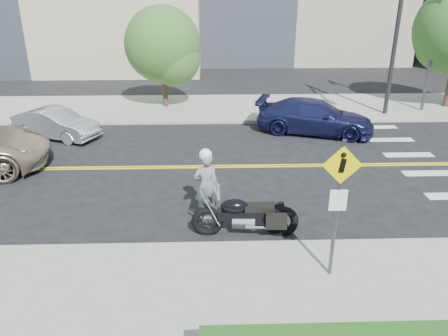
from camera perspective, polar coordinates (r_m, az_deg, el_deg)
name	(u,v)px	position (r m, az deg, el deg)	size (l,w,h in m)	color
ground_plane	(162,167)	(15.18, -8.12, 0.09)	(120.00, 120.00, 0.00)	black
sidewalk_near	(121,320)	(8.79, -13.28, -18.74)	(60.00, 5.00, 0.15)	#9E9B91
sidewalk_far	(177,108)	(22.24, -6.19, 7.78)	(60.00, 5.00, 0.15)	#9E9B91
lamp_post	(437,24)	(22.92, 26.04, 16.52)	(0.16, 0.16, 8.00)	#4C4C51
traffic_light	(408,14)	(20.76, 22.94, 18.03)	(0.28, 4.50, 7.00)	black
pedestrian_sign	(338,197)	(8.89, 14.70, -3.70)	(0.78, 0.08, 3.00)	#4C4C51
motorcyclist	(206,184)	(11.49, -2.36, -2.09)	(0.78, 0.63, 1.96)	#9C9B9F
motorcycle	(246,207)	(10.77, 2.86, -5.05)	(2.57, 0.78, 1.56)	black
parked_car_silver	(56,124)	(19.07, -21.09, 5.43)	(1.27, 3.63, 1.20)	#9D9EA4
parked_car_blue	(315,117)	(18.78, 11.77, 6.57)	(1.96, 4.83, 1.40)	#191D4C
tree_far_a	(163,45)	(21.91, -8.02, 15.66)	(3.64, 3.64, 4.98)	#382619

